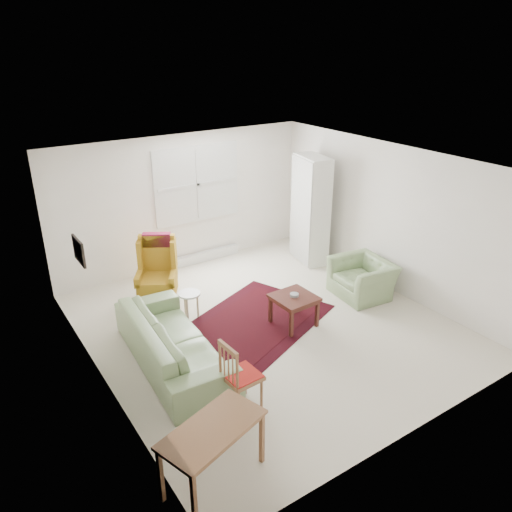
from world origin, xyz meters
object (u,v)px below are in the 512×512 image
wingback_chair (156,270)px  cabinet (311,210)px  desk_chair (242,374)px  stool (190,306)px  armchair (363,275)px  coffee_table (294,310)px  desk (213,454)px  sofa (173,333)px

wingback_chair → cabinet: cabinet is taller
desk_chair → stool: bearing=-13.8°
armchair → stool: 2.94m
coffee_table → cabinet: size_ratio=0.29×
armchair → wingback_chair: 3.45m
armchair → coffee_table: size_ratio=1.60×
coffee_table → desk: desk is taller
desk → sofa: bearing=75.7°
cabinet → coffee_table: bearing=-123.4°
sofa → wingback_chair: 1.86m
wingback_chair → desk_chair: size_ratio=1.18×
armchair → cabinet: cabinet is taller
stool → desk: (-1.22, -2.94, 0.10)m
stool → desk_chair: bearing=-100.7°
wingback_chair → stool: size_ratio=2.38×
wingback_chair → desk_chair: (-0.24, -3.02, -0.08)m
sofa → cabinet: size_ratio=1.14×
armchair → desk_chair: size_ratio=1.04×
sofa → cabinet: (3.69, 1.66, 0.56)m
sofa → desk: sofa is taller
desk → desk_chair: desk_chair is taller
wingback_chair → stool: bearing=-47.3°
wingback_chair → stool: 0.92m
coffee_table → stool: coffee_table is taller
sofa → wingback_chair: wingback_chair is taller
sofa → cabinet: bearing=-61.8°
sofa → stool: size_ratio=5.15×
armchair → desk_chair: (-3.20, -1.26, 0.09)m
sofa → cabinet: cabinet is taller
sofa → desk: bearing=169.7°
desk_chair → sofa: bearing=10.3°
desk_chair → cabinet: bearing=-52.6°
wingback_chair → desk_chair: bearing=-63.1°
sofa → coffee_table: size_ratio=3.91×
coffee_table → sofa: bearing=176.8°
coffee_table → desk: size_ratio=0.57×
wingback_chair → armchair: bearing=0.8°
sofa → stool: (0.71, 0.93, -0.25)m
coffee_table → stool: bearing=140.1°
cabinet → desk: 5.62m
armchair → desk_chair: desk_chair is taller
armchair → desk: armchair is taller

